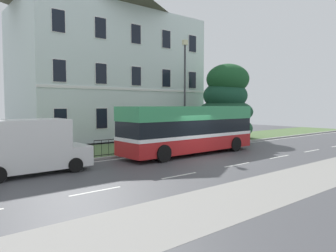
# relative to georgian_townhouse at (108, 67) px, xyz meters

# --- Properties ---
(ground_plane) EXTENTS (60.00, 56.00, 0.18)m
(ground_plane) POSITION_rel_georgian_townhouse_xyz_m (-1.93, -14.29, -6.85)
(ground_plane) COLOR #45464A
(georgian_townhouse) EXTENTS (16.77, 9.74, 13.36)m
(georgian_townhouse) POSITION_rel_georgian_townhouse_xyz_m (0.00, 0.00, 0.00)
(georgian_townhouse) COLOR silver
(georgian_townhouse) RESTS_ON ground_plane
(iron_verge_railing) EXTENTS (13.94, 0.04, 0.97)m
(iron_verge_railing) POSITION_rel_georgian_townhouse_xyz_m (0.00, -10.94, -6.21)
(iron_verge_railing) COLOR black
(iron_verge_railing) RESTS_ON ground_plane
(evergreen_tree) EXTENTS (5.10, 5.15, 6.98)m
(evergreen_tree) POSITION_rel_georgian_townhouse_xyz_m (7.41, -8.40, -3.79)
(evergreen_tree) COLOR #423328
(evergreen_tree) RESTS_ON ground_plane
(single_decker_bus) EXTENTS (9.66, 2.79, 3.02)m
(single_decker_bus) POSITION_rel_georgian_townhouse_xyz_m (-1.34, -12.91, -5.24)
(single_decker_bus) COLOR #AE1C1E
(single_decker_bus) RESTS_ON ground_plane
(white_panel_van) EXTENTS (5.05, 2.14, 2.46)m
(white_panel_van) POSITION_rel_georgian_townhouse_xyz_m (-11.07, -12.67, -5.57)
(white_panel_van) COLOR silver
(white_panel_van) RESTS_ON ground_plane
(street_lamp_post) EXTENTS (0.36, 0.24, 7.69)m
(street_lamp_post) POSITION_rel_georgian_townhouse_xyz_m (0.60, -10.29, -2.36)
(street_lamp_post) COLOR #333338
(street_lamp_post) RESTS_ON ground_plane
(litter_bin) EXTENTS (0.54, 0.54, 1.09)m
(litter_bin) POSITION_rel_georgian_townhouse_xyz_m (3.13, -10.32, -6.16)
(litter_bin) COLOR #23472D
(litter_bin) RESTS_ON ground_plane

